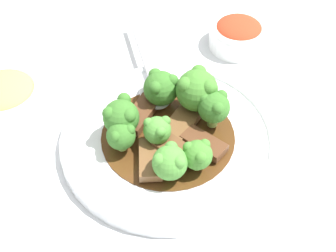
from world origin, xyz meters
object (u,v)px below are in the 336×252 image
object	(u,v)px
broccoli_floret_6	(214,107)
side_bowl_kimchi	(238,34)
broccoli_floret_7	(170,162)
broccoli_floret_1	(197,90)
beef_strip_2	(173,149)
beef_strip_4	(179,127)
side_bowl_appetizer	(5,96)
broccoli_floret_0	(157,130)
beef_strip_0	(204,143)
beef_strip_3	(150,159)
main_plate	(168,138)
broccoli_floret_5	(121,135)
serving_spoon	(153,86)
broccoli_floret_2	(161,88)
beef_strip_1	(141,114)
broccoli_floret_3	(197,155)
broccoli_floret_4	(121,117)

from	to	relation	value
broccoli_floret_6	side_bowl_kimchi	bearing A→B (deg)	-87.67
broccoli_floret_7	broccoli_floret_1	bearing A→B (deg)	-90.39
broccoli_floret_7	beef_strip_2	bearing A→B (deg)	-78.12
beef_strip_4	side_bowl_appetizer	distance (m)	0.25
broccoli_floret_0	side_bowl_kimchi	size ratio (longest dim) A/B	0.47
beef_strip_0	side_bowl_appetizer	xyz separation A→B (m)	(0.29, 0.00, -0.00)
beef_strip_3	broccoli_floret_0	size ratio (longest dim) A/B	1.54
beef_strip_2	broccoli_floret_0	xyz separation A→B (m)	(0.02, -0.01, 0.02)
main_plate	beef_strip_2	bearing A→B (deg)	117.87
broccoli_floret_5	serving_spoon	bearing A→B (deg)	-90.72
side_bowl_appetizer	main_plate	bearing A→B (deg)	-178.23
broccoli_floret_0	side_bowl_kimchi	xyz separation A→B (m)	(-0.05, -0.25, -0.02)
main_plate	side_bowl_kimchi	world-z (taller)	side_bowl_kimchi
beef_strip_2	side_bowl_kimchi	bearing A→B (deg)	-95.90
main_plate	broccoli_floret_2	world-z (taller)	broccoli_floret_2
beef_strip_0	beef_strip_1	world-z (taller)	same
broccoli_floret_7	side_bowl_kimchi	world-z (taller)	broccoli_floret_7
broccoli_floret_0	broccoli_floret_1	xyz separation A→B (m)	(-0.03, -0.07, 0.01)
broccoli_floret_5	beef_strip_4	bearing A→B (deg)	-138.78
broccoli_floret_1	broccoli_floret_2	xyz separation A→B (m)	(0.05, 0.00, -0.01)
broccoli_floret_0	side_bowl_kimchi	bearing A→B (deg)	-101.17
beef_strip_2	broccoli_floret_1	xyz separation A→B (m)	(-0.01, -0.08, 0.03)
main_plate	broccoli_floret_5	size ratio (longest dim) A/B	6.72
beef_strip_0	broccoli_floret_1	xyz separation A→B (m)	(0.03, -0.06, 0.03)
beef_strip_4	broccoli_floret_1	world-z (taller)	broccoli_floret_1
broccoli_floret_0	broccoli_floret_3	bearing A→B (deg)	160.16
beef_strip_0	side_bowl_appetizer	distance (m)	0.29
beef_strip_0	broccoli_floret_4	xyz separation A→B (m)	(0.11, 0.01, 0.03)
broccoli_floret_4	main_plate	bearing A→B (deg)	-161.07
broccoli_floret_3	side_bowl_appetizer	distance (m)	0.29
beef_strip_1	side_bowl_kimchi	size ratio (longest dim) A/B	0.77
beef_strip_3	broccoli_floret_3	bearing A→B (deg)	-169.35
beef_strip_3	broccoli_floret_7	size ratio (longest dim) A/B	1.48
main_plate	beef_strip_1	distance (m)	0.05
broccoli_floret_3	serving_spoon	world-z (taller)	broccoli_floret_3
broccoli_floret_3	broccoli_floret_5	xyz separation A→B (m)	(0.10, -0.00, 0.00)
broccoli_floret_1	serving_spoon	world-z (taller)	broccoli_floret_1
broccoli_floret_6	broccoli_floret_1	bearing A→B (deg)	-33.20
broccoli_floret_3	broccoli_floret_7	world-z (taller)	broccoli_floret_7
beef_strip_3	beef_strip_4	distance (m)	0.06
beef_strip_1	broccoli_floret_4	world-z (taller)	broccoli_floret_4
beef_strip_2	side_bowl_appetizer	size ratio (longest dim) A/B	0.51
beef_strip_4	beef_strip_3	bearing A→B (deg)	74.51
broccoli_floret_2	side_bowl_appetizer	size ratio (longest dim) A/B	0.48
beef_strip_3	broccoli_floret_7	distance (m)	0.04
beef_strip_0	beef_strip_4	size ratio (longest dim) A/B	0.81
beef_strip_1	broccoli_floret_4	size ratio (longest dim) A/B	1.28
broccoli_floret_0	broccoli_floret_6	xyz separation A→B (m)	(-0.06, -0.05, 0.01)
broccoli_floret_4	broccoli_floret_7	xyz separation A→B (m)	(-0.08, 0.04, -0.01)
main_plate	beef_strip_2	xyz separation A→B (m)	(-0.02, 0.03, 0.02)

